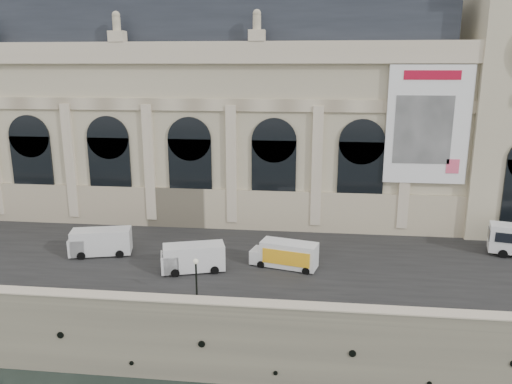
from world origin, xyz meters
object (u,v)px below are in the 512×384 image
van_c (98,242)px  lamp_right (196,283)px  van_b (190,258)px  box_truck (285,255)px

van_c → lamp_right: lamp_right is taller
lamp_right → van_b: bearing=108.1°
van_b → box_truck: 9.31m
van_c → lamp_right: size_ratio=1.58×
van_b → van_c: 11.09m
van_c → box_truck: size_ratio=0.96×
van_b → box_truck: van_b is taller
van_b → lamp_right: bearing=-71.9°
van_c → lamp_right: 16.46m
van_b → van_c: size_ratio=0.97×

